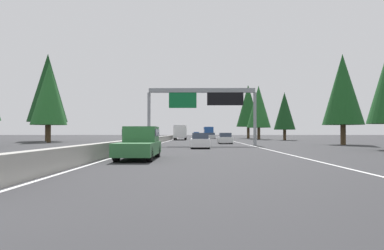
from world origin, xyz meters
name	(u,v)px	position (x,y,z in m)	size (l,w,h in m)	color
ground_plane	(167,141)	(60.00, 0.00, 0.00)	(320.00, 320.00, 0.00)	#2D2D30
median_barrier	(173,137)	(80.00, 0.30, 0.45)	(180.00, 0.56, 0.90)	#9E9B93
shoulder_stripe_right	(227,140)	(70.00, -11.52, 0.01)	(160.00, 0.16, 0.01)	silver
shoulder_stripe_median	(172,140)	(70.00, -0.25, 0.01)	(160.00, 0.16, 0.01)	silver
sign_gantry_overhead	(203,100)	(36.88, -6.03, 5.29)	(0.50, 12.68, 6.65)	gray
pickup_near_center	(140,143)	(15.60, -1.96, 0.91)	(5.60, 2.00, 1.86)	#2D6B38
sedan_near_right	(200,141)	(29.89, -5.60, 0.68)	(4.40, 1.80, 1.47)	white
sedan_far_right	(225,139)	(44.24, -9.13, 0.68)	(4.40, 1.80, 1.47)	white
sedan_distant_b	(212,136)	(85.91, -9.07, 0.68)	(4.40, 1.80, 1.47)	silver
box_truck_far_center	(180,132)	(69.37, -1.94, 1.61)	(8.50, 2.40, 2.95)	white
minivan_distant_a	(196,134)	(125.61, -5.23, 0.95)	(5.00, 1.95, 1.69)	#1E4793
bus_mid_left	(208,132)	(101.58, -8.75, 1.72)	(11.50, 2.55, 3.10)	#1E4793
conifer_right_near	(343,89)	(39.56, -23.25, 6.81)	(4.93, 4.93, 11.20)	#4C3823
conifer_right_mid	(284,111)	(66.18, -22.54, 5.74)	(4.16, 4.16, 9.45)	#4C3823
conifer_right_far	(259,107)	(73.79, -18.78, 7.12)	(5.15, 5.15, 11.71)	#4C3823
conifer_right_distant	(248,106)	(87.14, -18.42, 8.30)	(6.00, 6.00, 13.64)	#4C3823
conifer_left_near	(49,94)	(49.62, 17.21, 7.39)	(5.35, 5.35, 12.16)	#4C3823
conifer_left_mid	(48,88)	(57.80, 20.79, 9.33)	(6.75, 6.75, 15.33)	#4C3823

